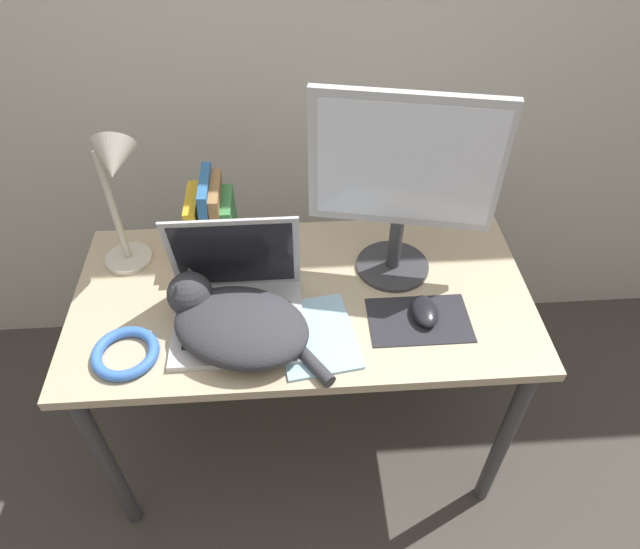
{
  "coord_description": "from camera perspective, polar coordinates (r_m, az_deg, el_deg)",
  "views": [
    {
      "loc": [
        -0.02,
        -0.76,
        1.83
      ],
      "look_at": [
        0.05,
        0.27,
        0.83
      ],
      "focal_mm": 32.0,
      "sensor_mm": 36.0,
      "label": 1
    }
  ],
  "objects": [
    {
      "name": "ground_plane",
      "position": [
        1.98,
        -0.88,
        -23.35
      ],
      "size": [
        12.0,
        12.0,
        0.0
      ],
      "primitive_type": "plane",
      "color": "#3D3833"
    },
    {
      "name": "desk",
      "position": [
        1.6,
        -1.73,
        -4.18
      ],
      "size": [
        1.22,
        0.61,
        0.73
      ],
      "color": "tan",
      "rests_on": "ground_plane"
    },
    {
      "name": "laptop",
      "position": [
        1.45,
        -8.28,
        -2.75
      ],
      "size": [
        0.33,
        0.28,
        0.28
      ],
      "color": "#B7B7BC",
      "rests_on": "desk"
    },
    {
      "name": "cat",
      "position": [
        1.4,
        -8.58,
        -4.72
      ],
      "size": [
        0.42,
        0.36,
        0.14
      ],
      "color": "#333338",
      "rests_on": "desk"
    },
    {
      "name": "external_monitor",
      "position": [
        1.43,
        8.3,
        9.42
      ],
      "size": [
        0.46,
        0.2,
        0.53
      ],
      "color": "#333338",
      "rests_on": "desk"
    },
    {
      "name": "mousepad",
      "position": [
        1.49,
        9.87,
        -4.5
      ],
      "size": [
        0.26,
        0.17,
        0.0
      ],
      "color": "#232328",
      "rests_on": "desk"
    },
    {
      "name": "computer_mouse",
      "position": [
        1.49,
        10.45,
        -3.62
      ],
      "size": [
        0.07,
        0.11,
        0.03
      ],
      "color": "black",
      "rests_on": "mousepad"
    },
    {
      "name": "book_row",
      "position": [
        1.61,
        -10.72,
        5.16
      ],
      "size": [
        0.13,
        0.17,
        0.25
      ],
      "color": "gold",
      "rests_on": "desk"
    },
    {
      "name": "desk_lamp",
      "position": [
        1.51,
        -19.73,
        8.57
      ],
      "size": [
        0.17,
        0.17,
        0.43
      ],
      "color": "beige",
      "rests_on": "desk"
    },
    {
      "name": "cable_coil",
      "position": [
        1.46,
        -18.9,
        -7.44
      ],
      "size": [
        0.16,
        0.16,
        0.03
      ],
      "color": "blue",
      "rests_on": "desk"
    },
    {
      "name": "notepad",
      "position": [
        1.43,
        -0.38,
        -6.06
      ],
      "size": [
        0.22,
        0.27,
        0.01
      ],
      "color": "#99C6E0",
      "rests_on": "desk"
    },
    {
      "name": "webcam",
      "position": [
        1.66,
        -4.22,
        4.51
      ],
      "size": [
        0.05,
        0.05,
        0.08
      ],
      "color": "#232328",
      "rests_on": "desk"
    }
  ]
}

